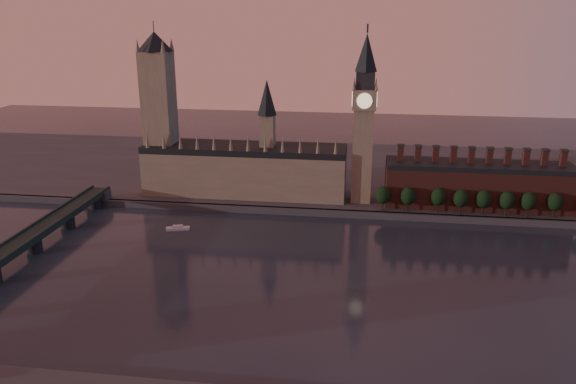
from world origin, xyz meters
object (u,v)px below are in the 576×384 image
victoria_tower (159,108)px  westminster_bridge (10,254)px  river_boat (178,228)px  big_ben (364,118)px

victoria_tower → westminster_bridge: (-35.00, -117.70, -51.65)m
westminster_bridge → river_boat: (63.33, 58.94, -6.43)m
westminster_bridge → river_boat: bearing=42.9°
big_ben → river_boat: size_ratio=7.86×
big_ben → victoria_tower: bearing=177.8°
victoria_tower → big_ben: victoria_tower is taller
victoria_tower → big_ben: 130.12m
big_ben → westminster_bridge: big_ben is taller
victoria_tower → big_ben: (130.00, -5.00, -2.26)m
victoria_tower → big_ben: size_ratio=1.01×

